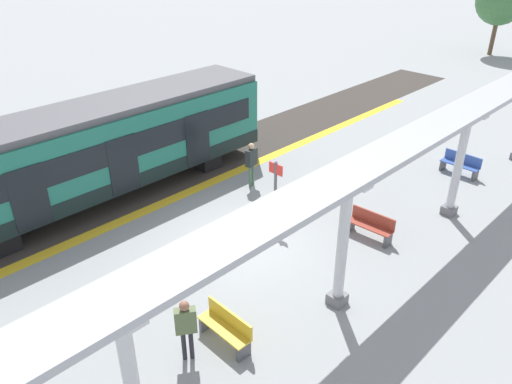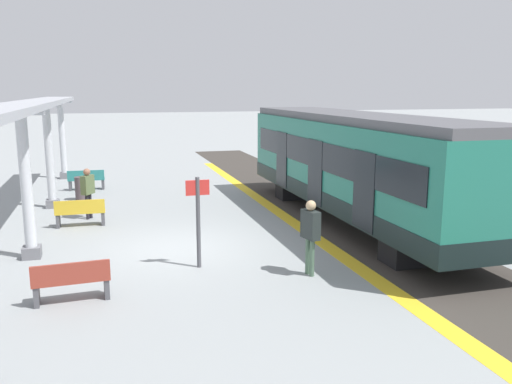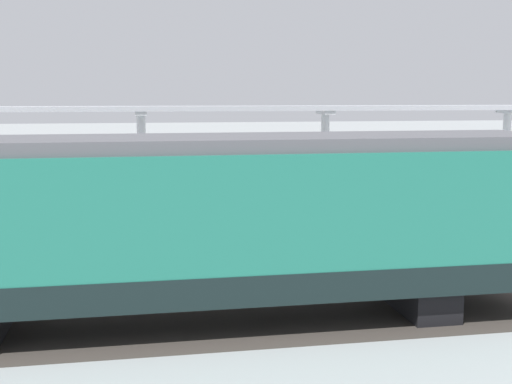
{
  "view_description": "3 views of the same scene",
  "coord_description": "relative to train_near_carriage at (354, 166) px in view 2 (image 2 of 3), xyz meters",
  "views": [
    {
      "loc": [
        9.34,
        -8.95,
        8.9
      ],
      "look_at": [
        -0.32,
        0.87,
        1.41
      ],
      "focal_mm": 35.03,
      "sensor_mm": 36.0,
      "label": 1
    },
    {
      "loc": [
        1.79,
        13.74,
        4.2
      ],
      "look_at": [
        -2.17,
        0.01,
        1.43
      ],
      "focal_mm": 36.97,
      "sensor_mm": 36.0,
      "label": 2
    },
    {
      "loc": [
        -17.81,
        0.09,
        4.21
      ],
      "look_at": [
        -1.35,
        -2.95,
        1.78
      ],
      "focal_mm": 46.74,
      "sensor_mm": 36.0,
      "label": 3
    }
  ],
  "objects": [
    {
      "name": "platform_info_sign",
      "position": [
        5.51,
        2.97,
        -0.5
      ],
      "size": [
        0.56,
        0.1,
        2.2
      ],
      "color": "#4C4C51",
      "rests_on": "ground"
    },
    {
      "name": "bench_near_end",
      "position": [
        8.37,
        -8.22,
        -1.39
      ],
      "size": [
        1.52,
        0.51,
        0.86
      ],
      "color": "#297975",
      "rests_on": "ground"
    },
    {
      "name": "ground_plane",
      "position": [
        5.76,
        1.27,
        -1.83
      ],
      "size": [
        176.0,
        176.0,
        0.0
      ],
      "primitive_type": "plane",
      "color": "gray"
    },
    {
      "name": "trackbed",
      "position": [
        -0.01,
        1.27,
        -1.83
      ],
      "size": [
        3.2,
        44.4,
        0.01
      ],
      "primitive_type": "cube",
      "color": "#38332D",
      "rests_on": "ground"
    },
    {
      "name": "bench_far_end",
      "position": [
        8.39,
        -1.87,
        -1.39
      ],
      "size": [
        1.51,
        0.47,
        0.86
      ],
      "color": "gold",
      "rests_on": "ground"
    },
    {
      "name": "passenger_waiting_near_edge",
      "position": [
        3.15,
        4.23,
        -0.73
      ],
      "size": [
        0.32,
        0.54,
        1.76
      ],
      "color": "#49654F",
      "rests_on": "ground"
    },
    {
      "name": "trash_bin",
      "position": [
        8.5,
        -6.06,
        -1.37
      ],
      "size": [
        0.48,
        0.48,
        0.91
      ],
      "primitive_type": "cylinder",
      "color": "#4E4143",
      "rests_on": "ground"
    },
    {
      "name": "passenger_by_the_benches",
      "position": [
        8.16,
        -2.85,
        -0.78
      ],
      "size": [
        0.45,
        0.53,
        1.68
      ],
      "color": "#23212A",
      "rests_on": "ground"
    },
    {
      "name": "canopy_pillar_second",
      "position": [
        9.47,
        -4.97,
        0.06
      ],
      "size": [
        1.1,
        0.44,
        3.72
      ],
      "color": "slate",
      "rests_on": "ground"
    },
    {
      "name": "train_near_carriage",
      "position": [
        0.0,
        0.0,
        0.0
      ],
      "size": [
        2.65,
        12.88,
        3.48
      ],
      "color": "#1F705D",
      "rests_on": "ground"
    },
    {
      "name": "bench_extra_slot",
      "position": [
        8.33,
        4.39,
        -1.39
      ],
      "size": [
        1.52,
        0.52,
        0.86
      ],
      "color": "#943729",
      "rests_on": "ground"
    },
    {
      "name": "canopy_pillar_third",
      "position": [
        9.47,
        1.1,
        0.06
      ],
      "size": [
        1.1,
        0.44,
        3.72
      ],
      "color": "slate",
      "rests_on": "ground"
    },
    {
      "name": "tactile_edge_strip",
      "position": [
        1.83,
        1.27,
        -1.83
      ],
      "size": [
        0.47,
        32.4,
        0.01
      ],
      "primitive_type": "cube",
      "color": "gold",
      "rests_on": "ground"
    },
    {
      "name": "canopy_pillar_nearest",
      "position": [
        9.47,
        -11.62,
        0.06
      ],
      "size": [
        1.1,
        0.44,
        3.72
      ],
      "color": "slate",
      "rests_on": "ground"
    },
    {
      "name": "canopy_beam",
      "position": [
        9.47,
        1.11,
        1.97
      ],
      "size": [
        1.2,
        26.25,
        0.16
      ],
      "primitive_type": "cube",
      "color": "#A8AAB2",
      "rests_on": "canopy_pillar_nearest"
    }
  ]
}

